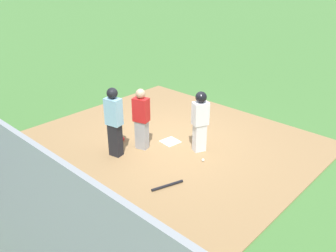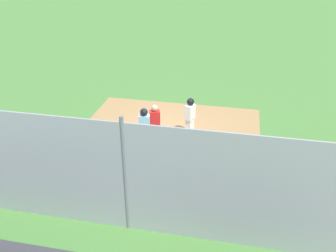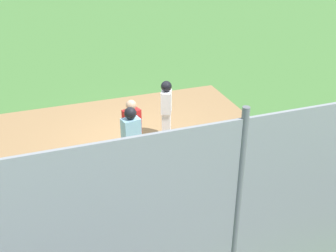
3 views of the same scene
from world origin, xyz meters
TOP-DOWN VIEW (x-y plane):
  - ground_plane at (0.00, 0.00)m, footprint 140.00×140.00m
  - dirt_infield at (0.00, 0.00)m, footprint 7.20×6.40m
  - home_plate at (0.00, 0.00)m, footprint 0.49×0.49m
  - catcher at (-0.32, -0.74)m, footprint 0.44×0.36m
  - umpire at (-0.52, -1.44)m, footprint 0.42×0.33m
  - runner at (0.86, 0.17)m, footprint 0.39×0.45m
  - baseball_bat at (1.38, -1.58)m, footprint 0.30×0.74m
  - catcher_mask at (-1.04, -0.87)m, footprint 0.24×0.20m
  - baseball at (1.28, -0.20)m, footprint 0.07×0.07m

SIDE VIEW (x-z plane):
  - ground_plane at x=0.00m, z-range 0.00..0.00m
  - dirt_infield at x=0.00m, z-range 0.00..0.03m
  - home_plate at x=0.00m, z-range 0.03..0.05m
  - baseball_bat at x=1.38m, z-range 0.03..0.09m
  - baseball at x=1.28m, z-range 0.03..0.10m
  - catcher_mask at x=-1.04m, z-range 0.03..0.15m
  - catcher at x=-0.32m, z-range 0.06..1.69m
  - runner at x=0.86m, z-range 0.14..1.74m
  - umpire at x=-0.52m, z-range 0.08..1.86m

